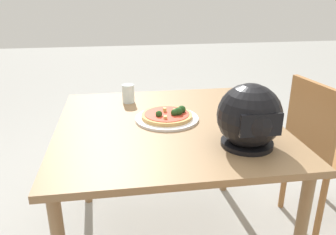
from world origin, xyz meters
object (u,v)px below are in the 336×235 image
dining_table (168,137)px  pizza (169,115)px  chair_side (320,148)px  motorcycle_helmet (249,117)px  drinking_glass (128,94)px

dining_table → pizza: pizza is taller
pizza → chair_side: size_ratio=0.28×
pizza → motorcycle_helmet: 0.45m
motorcycle_helmet → chair_side: size_ratio=0.30×
dining_table → motorcycle_helmet: (-0.29, 0.30, 0.21)m
dining_table → pizza: size_ratio=4.29×
motorcycle_helmet → pizza: bearing=-50.6°
chair_side → drinking_glass: bearing=-14.5°
drinking_glass → chair_side: bearing=165.5°
motorcycle_helmet → drinking_glass: size_ratio=2.56×
dining_table → drinking_glass: (0.18, -0.35, 0.13)m
motorcycle_helmet → drinking_glass: (0.47, -0.65, -0.08)m
pizza → motorcycle_helmet: (-0.28, 0.34, 0.10)m
motorcycle_helmet → chair_side: 0.80m
dining_table → motorcycle_helmet: 0.46m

